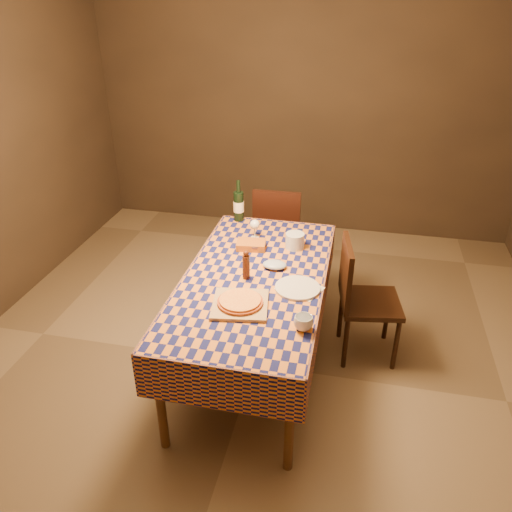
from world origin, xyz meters
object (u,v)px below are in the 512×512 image
chair_far (278,229)px  wine_bottle (239,206)px  pizza (240,301)px  white_plate (298,288)px  cutting_board (240,304)px  bowl (256,245)px  dining_table (254,286)px  chair_right (360,294)px

chair_far → wine_bottle: bearing=-122.5°
pizza → white_plate: pizza is taller
cutting_board → pizza: size_ratio=1.00×
bowl → chair_far: 0.91m
bowl → wine_bottle: bearing=117.8°
pizza → chair_far: bearing=91.7°
dining_table → wine_bottle: bearing=110.5°
bowl → white_plate: 0.62m
bowl → white_plate: bowl is taller
dining_table → cutting_board: cutting_board is taller
cutting_board → white_plate: cutting_board is taller
cutting_board → chair_far: (-0.05, 1.62, -0.26)m
wine_bottle → white_plate: size_ratio=1.18×
pizza → bowl: (-0.07, 0.75, -0.01)m
dining_table → wine_bottle: (-0.32, 0.86, 0.21)m
cutting_board → dining_table: bearing=88.2°
chair_right → cutting_board: bearing=-137.1°
bowl → dining_table: bearing=-79.0°
bowl → chair_far: (0.02, 0.87, -0.27)m
pizza → chair_right: 1.03m
pizza → wine_bottle: 1.25m
wine_bottle → chair_right: 1.22m
cutting_board → white_plate: bearing=39.7°
wine_bottle → pizza: bearing=-75.7°
chair_right → chair_far: bearing=129.0°
bowl → chair_far: size_ratio=0.17×
dining_table → white_plate: bearing=-17.1°
wine_bottle → bowl: bearing=-62.2°
white_plate → dining_table: bearing=162.9°
dining_table → wine_bottle: wine_bottle is taller
bowl → chair_right: 0.84m
cutting_board → chair_right: bearing=42.9°
dining_table → cutting_board: (-0.01, -0.36, 0.09)m
white_plate → chair_far: bearing=104.9°
cutting_board → chair_far: bearing=91.7°
pizza → chair_right: chair_right is taller
pizza → bowl: bearing=95.0°
dining_table → pizza: size_ratio=5.53×
bowl → wine_bottle: wine_bottle is taller
pizza → bowl: 0.76m
chair_right → pizza: bearing=-137.1°
pizza → wine_bottle: bearing=104.3°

